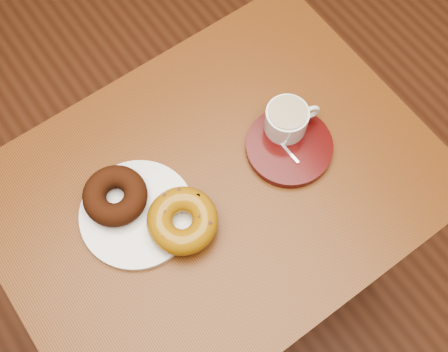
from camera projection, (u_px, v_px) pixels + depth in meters
ground at (120, 291)px, 1.74m from camera, size 6.00×6.00×0.00m
cafe_table at (216, 208)px, 1.16m from camera, size 0.82×0.62×0.77m
donut_plate at (137, 214)px, 1.02m from camera, size 0.24×0.24×0.01m
donut_cinnamon at (115, 196)px, 1.00m from camera, size 0.15×0.15×0.04m
donut_caramel at (182, 221)px, 0.98m from camera, size 0.14×0.14×0.05m
saucer at (289, 147)px, 1.07m from camera, size 0.17×0.17×0.02m
coffee_cup at (287, 119)px, 1.05m from camera, size 0.11×0.08×0.06m
teaspoon at (274, 136)px, 1.07m from camera, size 0.02×0.09×0.01m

